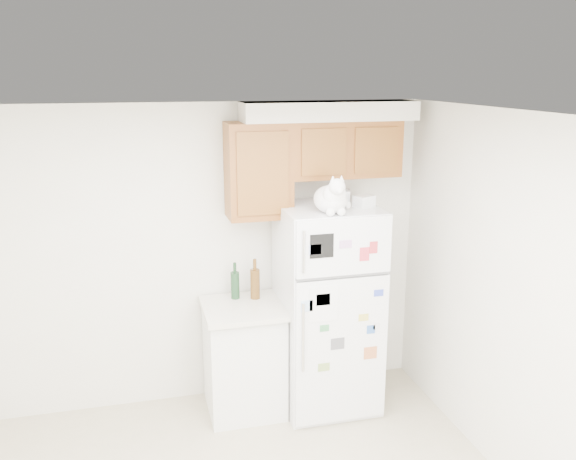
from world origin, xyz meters
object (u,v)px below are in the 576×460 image
object	(u,v)px
storage_box_back	(339,196)
refrigerator	(328,308)
base_counter	(244,357)
cat	(332,198)
bottle_green	(235,281)
storage_box_front	(364,201)
bottle_amber	(255,279)

from	to	relation	value
storage_box_back	refrigerator	bearing A→B (deg)	-113.01
base_counter	storage_box_back	size ratio (longest dim) A/B	5.11
refrigerator	storage_box_back	world-z (taller)	storage_box_back
cat	bottle_green	size ratio (longest dim) A/B	1.44
storage_box_back	bottle_green	distance (m)	1.09
storage_box_front	bottle_green	size ratio (longest dim) A/B	0.49
storage_box_back	storage_box_front	bearing A→B (deg)	-39.46
bottle_green	bottle_amber	bearing A→B (deg)	-15.04
refrigerator	base_counter	size ratio (longest dim) A/B	1.85
cat	bottle_amber	bearing A→B (deg)	141.64
bottle_amber	refrigerator	bearing A→B (deg)	-19.09
refrigerator	storage_box_back	bearing A→B (deg)	49.10
base_counter	storage_box_back	bearing A→B (deg)	4.96
cat	bottle_amber	size ratio (longest dim) A/B	1.30
refrigerator	bottle_green	distance (m)	0.79
cat	bottle_green	distance (m)	1.10
cat	storage_box_back	size ratio (longest dim) A/B	2.44
storage_box_front	bottle_amber	distance (m)	1.09
storage_box_back	bottle_amber	xyz separation A→B (m)	(-0.69, 0.05, -0.66)
cat	base_counter	bearing A→B (deg)	156.03
storage_box_front	bottle_amber	world-z (taller)	storage_box_front
bottle_green	refrigerator	bearing A→B (deg)	-18.22
refrigerator	storage_box_front	world-z (taller)	storage_box_front
base_counter	cat	xyz separation A→B (m)	(0.64, -0.28, 1.35)
cat	storage_box_front	bearing A→B (deg)	24.46
base_counter	bottle_green	size ratio (longest dim) A/B	3.02
refrigerator	storage_box_back	size ratio (longest dim) A/B	9.44
refrigerator	bottle_amber	bearing A→B (deg)	160.91
storage_box_front	storage_box_back	bearing A→B (deg)	98.09
base_counter	cat	world-z (taller)	cat
refrigerator	bottle_green	bearing A→B (deg)	161.78
bottle_green	bottle_amber	distance (m)	0.16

